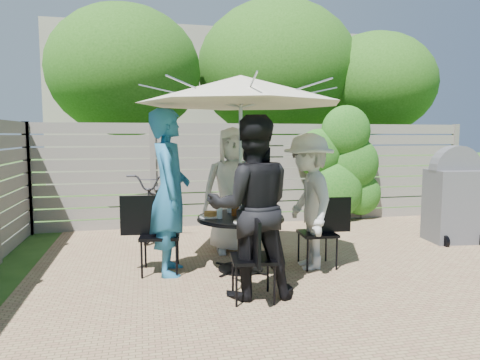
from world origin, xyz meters
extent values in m
plane|color=#284A17|center=(0.00, 0.00, 0.00)|extent=(60.00, 60.00, 0.00)
cube|color=#977E57|center=(0.00, 0.50, 0.01)|extent=(7.00, 6.00, 0.02)
cube|color=gray|center=(0.00, 3.00, 0.93)|extent=(8.00, 0.10, 1.85)
ellipsoid|color=#165613|center=(1.40, 2.85, 0.90)|extent=(1.20, 0.70, 1.80)
cube|color=#AA9F8D|center=(0.00, 12.00, 2.50)|extent=(10.00, 6.00, 5.00)
ellipsoid|color=#1F4B11|center=(-2.50, 5.00, 2.97)|extent=(3.20, 3.20, 2.72)
ellipsoid|color=#1F4B11|center=(1.00, 5.50, 3.18)|extent=(3.80, 3.80, 3.23)
ellipsoid|color=#1F4B11|center=(3.20, 4.80, 2.83)|extent=(2.80, 2.80, 2.38)
cylinder|color=black|center=(-1.03, 0.39, 0.66)|extent=(1.11, 1.11, 0.03)
cylinder|color=black|center=(-1.03, 0.39, 0.33)|extent=(0.07, 0.07, 0.66)
cylinder|color=black|center=(-1.03, 0.39, 0.02)|extent=(0.55, 0.55, 0.04)
cylinder|color=silver|center=(-1.03, 0.39, 1.10)|extent=(0.04, 0.04, 2.20)
cone|color=#BFB79E|center=(-1.03, 0.39, 2.15)|extent=(2.60, 2.60, 0.33)
cube|color=black|center=(-0.95, 1.34, 0.47)|extent=(0.52, 0.52, 0.04)
cube|color=black|center=(-0.92, 1.57, 0.72)|extent=(0.09, 0.46, 0.47)
imported|color=silver|center=(-0.96, 1.22, 0.87)|extent=(0.90, 0.63, 1.74)
cube|color=black|center=(-1.98, 0.48, 0.46)|extent=(0.50, 0.50, 0.04)
cube|color=black|center=(-2.20, 0.50, 0.71)|extent=(0.45, 0.08, 0.46)
imported|color=#236A9A|center=(-1.86, 0.47, 0.97)|extent=(0.53, 0.75, 1.94)
cube|color=black|center=(-1.12, -0.56, 0.43)|extent=(0.46, 0.46, 0.03)
cube|color=black|center=(-1.15, -0.76, 0.66)|extent=(0.07, 0.42, 0.43)
imported|color=black|center=(-1.11, -0.44, 0.91)|extent=(0.95, 0.77, 1.83)
cube|color=black|center=(-0.09, 0.30, 0.43)|extent=(0.45, 0.45, 0.03)
cube|color=black|center=(0.12, 0.29, 0.66)|extent=(0.42, 0.06, 0.43)
imported|color=beige|center=(-0.21, 0.31, 0.83)|extent=(0.71, 1.12, 1.66)
cylinder|color=white|center=(-1.00, 0.75, 0.68)|extent=(0.26, 0.26, 0.01)
cylinder|color=#985E2C|center=(-1.00, 0.75, 0.71)|extent=(0.15, 0.15, 0.05)
cylinder|color=white|center=(-1.39, 0.42, 0.68)|extent=(0.26, 0.26, 0.01)
cylinder|color=#985E2C|center=(-1.39, 0.42, 0.71)|extent=(0.15, 0.15, 0.05)
cylinder|color=white|center=(-1.07, 0.03, 0.68)|extent=(0.26, 0.26, 0.01)
cylinder|color=#985E2C|center=(-1.07, 0.03, 0.71)|extent=(0.15, 0.15, 0.05)
cylinder|color=white|center=(-0.68, 0.36, 0.68)|extent=(0.26, 0.26, 0.01)
cylinder|color=#985E2C|center=(-0.68, 0.36, 0.71)|extent=(0.15, 0.15, 0.05)
cylinder|color=silver|center=(-1.11, 0.66, 0.74)|extent=(0.07, 0.07, 0.14)
cylinder|color=silver|center=(-1.30, 0.31, 0.74)|extent=(0.07, 0.07, 0.14)
cylinder|color=silver|center=(-0.95, 0.12, 0.74)|extent=(0.07, 0.07, 0.14)
cylinder|color=#59280C|center=(-1.09, 0.45, 0.75)|extent=(0.09, 0.09, 0.16)
cylinder|color=#C6B293|center=(-0.91, 0.60, 0.73)|extent=(0.08, 0.08, 0.12)
imported|color=#333338|center=(-1.95, 2.60, 0.52)|extent=(1.16, 2.08, 1.04)
cube|color=#4F5054|center=(2.42, 1.03, 0.55)|extent=(0.78, 0.63, 1.11)
cylinder|color=#4F5054|center=(2.42, 1.03, 1.11)|extent=(0.75, 0.30, 0.73)
camera|label=1|loc=(-2.14, -4.50, 1.63)|focal=32.00mm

